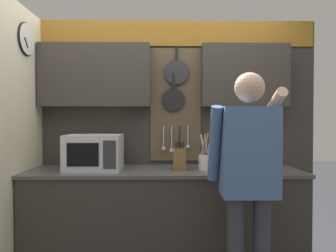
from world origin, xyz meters
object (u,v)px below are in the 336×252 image
object	(u,v)px
microwave	(94,152)
person	(249,171)
knife_block	(179,159)
utensil_crock	(206,160)

from	to	relation	value
microwave	person	xyz separation A→B (m)	(1.21, -0.60, -0.06)
microwave	knife_block	distance (m)	0.76
microwave	utensil_crock	size ratio (longest dim) A/B	1.42
knife_block	utensil_crock	xyz separation A→B (m)	(0.23, -0.00, -0.01)
person	utensil_crock	bearing A→B (deg)	109.84
microwave	person	size ratio (longest dim) A/B	0.29
utensil_crock	microwave	bearing A→B (deg)	179.97
utensil_crock	person	xyz separation A→B (m)	(0.22, -0.60, 0.01)
microwave	utensil_crock	distance (m)	0.99
knife_block	utensil_crock	world-z (taller)	utensil_crock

